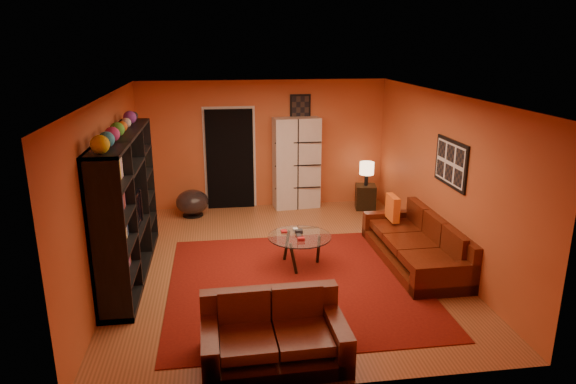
{
  "coord_description": "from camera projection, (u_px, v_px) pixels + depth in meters",
  "views": [
    {
      "loc": [
        -0.96,
        -7.3,
        3.35
      ],
      "look_at": [
        0.09,
        0.1,
        1.13
      ],
      "focal_mm": 32.0,
      "sensor_mm": 36.0,
      "label": 1
    }
  ],
  "objects": [
    {
      "name": "floor",
      "position": [
        283.0,
        263.0,
        8.01
      ],
      "size": [
        6.0,
        6.0,
        0.0
      ],
      "primitive_type": "plane",
      "color": "brown",
      "rests_on": "ground"
    },
    {
      "name": "ceiling",
      "position": [
        283.0,
        95.0,
        7.27
      ],
      "size": [
        6.0,
        6.0,
        0.0
      ],
      "primitive_type": "plane",
      "rotation": [
        3.14,
        0.0,
        0.0
      ],
      "color": "white",
      "rests_on": "wall_back"
    },
    {
      "name": "wall_back",
      "position": [
        264.0,
        145.0,
        10.49
      ],
      "size": [
        6.0,
        0.0,
        6.0
      ],
      "primitive_type": "plane",
      "rotation": [
        1.57,
        0.0,
        0.0
      ],
      "color": "#BF542A",
      "rests_on": "floor"
    },
    {
      "name": "wall_front",
      "position": [
        325.0,
        269.0,
        4.8
      ],
      "size": [
        6.0,
        0.0,
        6.0
      ],
      "primitive_type": "plane",
      "rotation": [
        -1.57,
        0.0,
        0.0
      ],
      "color": "#BF542A",
      "rests_on": "floor"
    },
    {
      "name": "wall_left",
      "position": [
        109.0,
        190.0,
        7.31
      ],
      "size": [
        0.0,
        6.0,
        6.0
      ],
      "primitive_type": "plane",
      "rotation": [
        1.57,
        0.0,
        1.57
      ],
      "color": "#BF542A",
      "rests_on": "floor"
    },
    {
      "name": "wall_right",
      "position": [
        442.0,
        177.0,
        7.98
      ],
      "size": [
        0.0,
        6.0,
        6.0
      ],
      "primitive_type": "plane",
      "rotation": [
        1.57,
        0.0,
        -1.57
      ],
      "color": "#BF542A",
      "rests_on": "floor"
    },
    {
      "name": "rug",
      "position": [
        296.0,
        283.0,
        7.36
      ],
      "size": [
        3.6,
        3.6,
        0.01
      ],
      "primitive_type": "cube",
      "color": "#590E0A",
      "rests_on": "floor"
    },
    {
      "name": "doorway",
      "position": [
        230.0,
        159.0,
        10.44
      ],
      "size": [
        0.95,
        0.1,
        2.04
      ],
      "primitive_type": "cube",
      "color": "black",
      "rests_on": "floor"
    },
    {
      "name": "wall_art_right",
      "position": [
        451.0,
        163.0,
        7.61
      ],
      "size": [
        0.03,
        1.0,
        0.7
      ],
      "primitive_type": "cube",
      "color": "black",
      "rests_on": "wall_right"
    },
    {
      "name": "wall_art_back",
      "position": [
        300.0,
        107.0,
        10.36
      ],
      "size": [
        0.42,
        0.03,
        0.52
      ],
      "primitive_type": "cube",
      "color": "black",
      "rests_on": "wall_back"
    },
    {
      "name": "entertainment_unit",
      "position": [
        127.0,
        206.0,
        7.41
      ],
      "size": [
        0.45,
        3.0,
        2.1
      ],
      "primitive_type": "cube",
      "color": "black",
      "rests_on": "floor"
    },
    {
      "name": "tv",
      "position": [
        130.0,
        213.0,
        7.38
      ],
      "size": [
        0.85,
        0.11,
        0.49
      ],
      "primitive_type": "imported",
      "rotation": [
        0.0,
        0.0,
        1.57
      ],
      "color": "black",
      "rests_on": "entertainment_unit"
    },
    {
      "name": "sofa",
      "position": [
        421.0,
        245.0,
        8.01
      ],
      "size": [
        1.01,
        2.42,
        0.85
      ],
      "rotation": [
        0.0,
        0.0,
        0.01
      ],
      "color": "#451409",
      "rests_on": "rug"
    },
    {
      "name": "loveseat",
      "position": [
        273.0,
        334.0,
        5.58
      ],
      "size": [
        1.57,
        0.97,
        0.85
      ],
      "rotation": [
        0.0,
        0.0,
        1.6
      ],
      "color": "#451409",
      "rests_on": "rug"
    },
    {
      "name": "throw_pillow",
      "position": [
        393.0,
        208.0,
        8.67
      ],
      "size": [
        0.12,
        0.42,
        0.42
      ],
      "primitive_type": "cube",
      "color": "orange",
      "rests_on": "sofa"
    },
    {
      "name": "coffee_table",
      "position": [
        300.0,
        239.0,
        7.81
      ],
      "size": [
        0.97,
        0.97,
        0.48
      ],
      "rotation": [
        0.0,
        0.0,
        0.06
      ],
      "color": "silver",
      "rests_on": "floor"
    },
    {
      "name": "storage_cabinet",
      "position": [
        296.0,
        163.0,
        10.49
      ],
      "size": [
        0.97,
        0.5,
        1.87
      ],
      "primitive_type": "cube",
      "rotation": [
        0.0,
        0.0,
        0.1
      ],
      "color": "silver",
      "rests_on": "floor"
    },
    {
      "name": "bowl_chair",
      "position": [
        192.0,
        202.0,
        10.11
      ],
      "size": [
        0.64,
        0.64,
        0.52
      ],
      "color": "black",
      "rests_on": "floor"
    },
    {
      "name": "side_table",
      "position": [
        365.0,
        197.0,
        10.56
      ],
      "size": [
        0.47,
        0.47,
        0.5
      ],
      "primitive_type": "cube",
      "rotation": [
        0.0,
        0.0,
        -0.19
      ],
      "color": "black",
      "rests_on": "floor"
    },
    {
      "name": "table_lamp",
      "position": [
        367.0,
        169.0,
        10.39
      ],
      "size": [
        0.29,
        0.29,
        0.48
      ],
      "color": "black",
      "rests_on": "side_table"
    }
  ]
}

